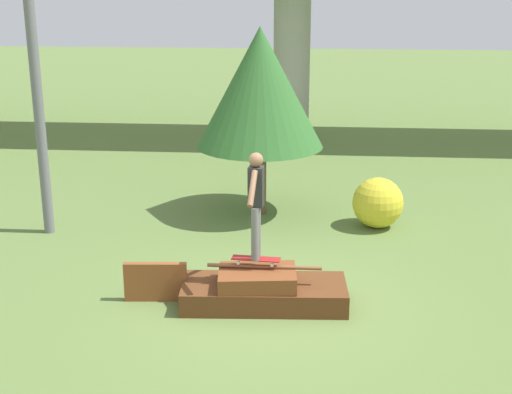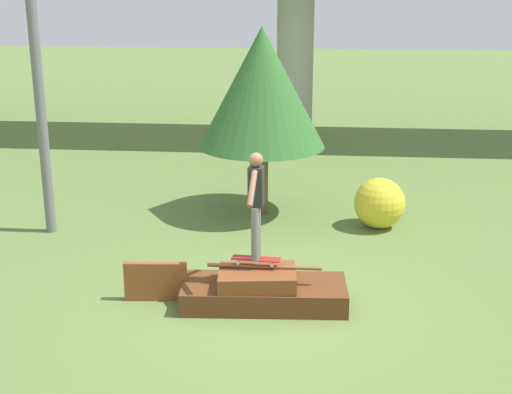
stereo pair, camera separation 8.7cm
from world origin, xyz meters
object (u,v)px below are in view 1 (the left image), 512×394
object	(u,v)px
skateboard	(256,259)
skater	(256,198)
utility_pole	(32,40)
bush_yellow_flowering	(378,203)
tree_behind_left	(260,88)

from	to	relation	value
skateboard	skater	bearing A→B (deg)	180.00
utility_pole	bush_yellow_flowering	bearing A→B (deg)	7.26
bush_yellow_flowering	tree_behind_left	bearing A→B (deg)	163.71
utility_pole	tree_behind_left	size ratio (longest dim) A/B	1.85
skater	utility_pole	bearing A→B (deg)	146.65
bush_yellow_flowering	skateboard	bearing A→B (deg)	-120.26
skater	skateboard	bearing A→B (deg)	0.00
utility_pole	tree_behind_left	xyz separation A→B (m)	(4.09, 1.54, -1.07)
skater	utility_pole	size ratio (longest dim) A/B	0.23
skateboard	skater	size ratio (longest dim) A/B	0.46
tree_behind_left	skater	bearing A→B (deg)	-86.39
tree_behind_left	bush_yellow_flowering	distance (m)	3.34
skater	bush_yellow_flowering	distance (m)	4.46
skateboard	utility_pole	size ratio (longest dim) A/B	0.10
utility_pole	bush_yellow_flowering	size ratio (longest dim) A/B	7.09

